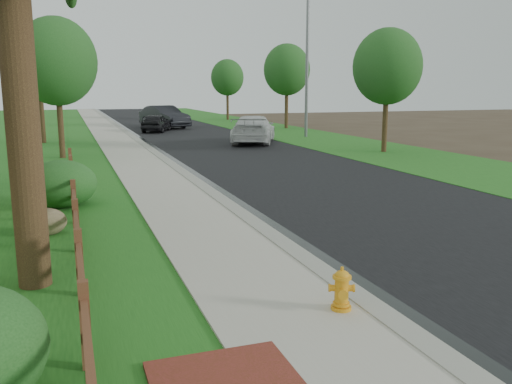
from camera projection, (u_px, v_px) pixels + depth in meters
name	position (u px, v px, depth m)	size (l,w,h in m)	color
ground	(377.00, 339.00, 7.06)	(120.00, 120.00, 0.00)	#3A2D20
road	(182.00, 131.00, 40.99)	(8.00, 90.00, 0.02)	black
curb	(125.00, 132.00, 39.62)	(0.40, 90.00, 0.12)	gray
wet_gutter	(130.00, 132.00, 39.74)	(0.50, 90.00, 0.00)	black
sidewalk	(107.00, 132.00, 39.20)	(2.20, 90.00, 0.10)	#ADA797
grass_strip	(79.00, 133.00, 38.59)	(1.60, 90.00, 0.06)	#1D5919
lawn_near	(0.00, 135.00, 36.91)	(9.00, 90.00, 0.04)	#1D5919
verge_far	(267.00, 129.00, 43.23)	(6.00, 90.00, 0.04)	#1D5919
ranch_fence	(75.00, 210.00, 11.71)	(0.12, 16.92, 1.10)	#4E321A
fire_hydrant	(342.00, 290.00, 7.71)	(0.42, 0.34, 0.64)	orange
white_suv	(253.00, 129.00, 31.79)	(2.26, 5.57, 1.62)	silver
dark_car_mid	(156.00, 123.00, 39.99)	(1.58, 3.92, 1.34)	black
dark_car_far	(164.00, 117.00, 43.85)	(1.89, 5.42, 1.79)	black
streetlight	(304.00, 49.00, 34.66)	(2.23, 0.98, 10.00)	slate
boulder	(45.00, 222.00, 11.94)	(0.93, 0.70, 0.62)	brown
shrub_d	(61.00, 184.00, 14.71)	(1.91, 1.91, 1.30)	#1C4B1B
tree_near_left	(56.00, 62.00, 24.24)	(3.59, 3.59, 6.36)	#321F14
tree_near_right	(387.00, 67.00, 26.62)	(3.40, 3.40, 6.12)	#321F14
tree_mid_left	(38.00, 64.00, 30.99)	(3.68, 3.68, 6.58)	#321F14
tree_mid_right	(287.00, 70.00, 42.52)	(3.66, 3.66, 6.63)	#321F14
tree_far_right	(227.00, 78.00, 54.03)	(3.27, 3.27, 6.03)	#321F14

